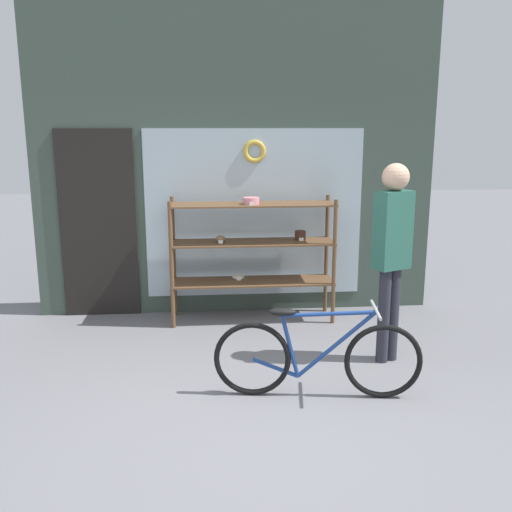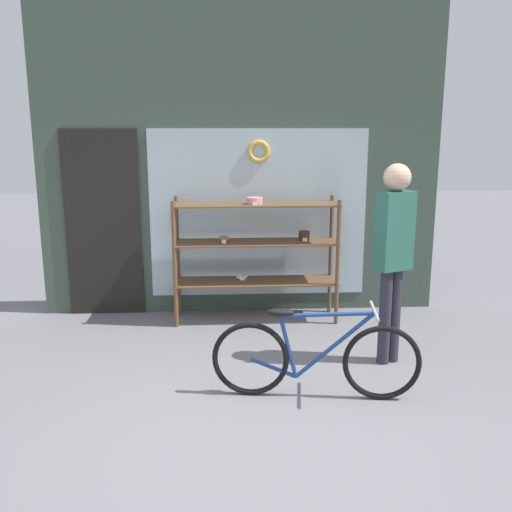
{
  "view_description": "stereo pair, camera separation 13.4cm",
  "coord_description": "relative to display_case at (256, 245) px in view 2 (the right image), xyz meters",
  "views": [
    {
      "loc": [
        -0.33,
        -3.75,
        2.12
      ],
      "look_at": [
        0.07,
        1.0,
        1.03
      ],
      "focal_mm": 40.0,
      "sensor_mm": 36.0,
      "label": 1
    },
    {
      "loc": [
        -0.2,
        -3.76,
        2.12
      ],
      "look_at": [
        0.07,
        1.0,
        1.03
      ],
      "focal_mm": 40.0,
      "sensor_mm": 36.0,
      "label": 2
    }
  ],
  "objects": [
    {
      "name": "ground_plane",
      "position": [
        -0.16,
        -2.34,
        -0.85
      ],
      "size": [
        30.0,
        30.0,
        0.0
      ],
      "primitive_type": "plane",
      "color": "slate"
    },
    {
      "name": "display_case",
      "position": [
        0.0,
        0.0,
        0.0
      ],
      "size": [
        1.79,
        0.46,
        1.38
      ],
      "color": "brown",
      "rests_on": "ground_plane"
    },
    {
      "name": "storefront_facade",
      "position": [
        -0.2,
        0.36,
        0.83
      ],
      "size": [
        4.52,
        0.13,
        3.48
      ],
      "color": "#3D4C42",
      "rests_on": "ground_plane"
    },
    {
      "name": "bicycle",
      "position": [
        0.35,
        -1.92,
        -0.52
      ],
      "size": [
        1.64,
        0.46,
        0.75
      ],
      "rotation": [
        0.0,
        0.0,
        -0.13
      ],
      "color": "black",
      "rests_on": "ground_plane"
    },
    {
      "name": "pedestrian",
      "position": [
        1.14,
        -1.26,
        0.23
      ],
      "size": [
        0.37,
        0.3,
        1.81
      ],
      "rotation": [
        0.0,
        0.0,
        0.42
      ],
      "color": "#282833",
      "rests_on": "ground_plane"
    }
  ]
}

